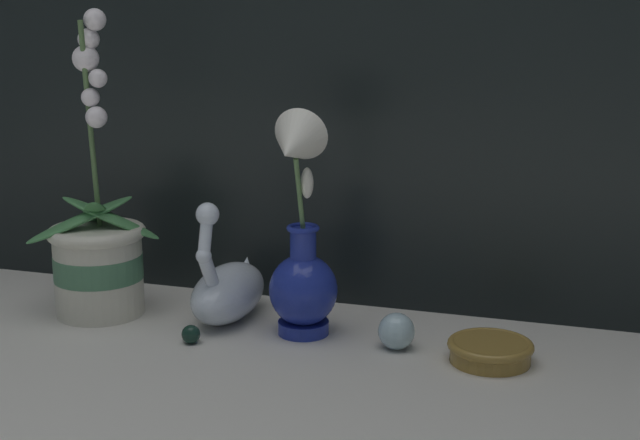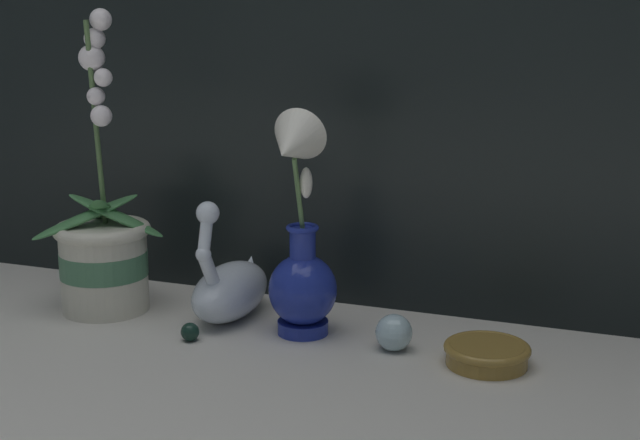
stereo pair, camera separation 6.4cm
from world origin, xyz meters
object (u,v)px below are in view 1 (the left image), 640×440
object	(u,v)px
swan_figurine	(228,288)
amber_dish	(490,350)
glass_sphere	(396,331)
blue_vase	(301,254)
orchid_potted_plant	(98,253)

from	to	relation	value
swan_figurine	amber_dish	world-z (taller)	swan_figurine
swan_figurine	amber_dish	xyz separation A→B (m)	(0.40, -0.05, -0.03)
swan_figurine	glass_sphere	xyz separation A→B (m)	(0.27, -0.04, -0.02)
glass_sphere	amber_dish	bearing A→B (deg)	-3.68
blue_vase	swan_figurine	bearing A→B (deg)	165.04
orchid_potted_plant	blue_vase	xyz separation A→B (m)	(0.33, 0.00, 0.03)
orchid_potted_plant	glass_sphere	world-z (taller)	orchid_potted_plant
amber_dish	glass_sphere	bearing A→B (deg)	176.32
orchid_potted_plant	glass_sphere	size ratio (longest dim) A/B	8.98
orchid_potted_plant	blue_vase	bearing A→B (deg)	0.06
swan_figurine	glass_sphere	distance (m)	0.28
swan_figurine	blue_vase	size ratio (longest dim) A/B	0.59
swan_figurine	glass_sphere	world-z (taller)	swan_figurine
blue_vase	amber_dish	xyz separation A→B (m)	(0.28, -0.02, -0.11)
swan_figurine	blue_vase	world-z (taller)	blue_vase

